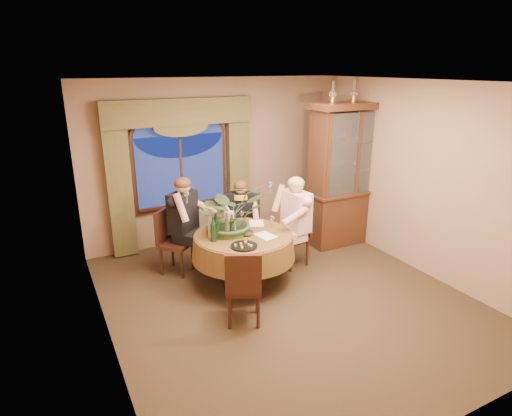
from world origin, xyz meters
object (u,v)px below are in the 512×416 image
chair_front_left (244,285)px  wine_bottle_4 (210,226)px  china_cabinet (348,175)px  person_back (184,224)px  oil_lamp_center (354,91)px  wine_bottle_2 (217,228)px  centerpiece_plant (230,190)px  olive_bowl (247,233)px  stoneware_vase (230,222)px  chair_back_right (247,225)px  dining_table (244,258)px  oil_lamp_right (374,91)px  chair_right (292,236)px  oil_lamp_left (333,92)px  person_scarf (241,219)px  person_pink (296,223)px  chair_back (176,242)px  wine_bottle_1 (213,230)px  wine_bottle_3 (232,226)px  wine_bottle_0 (216,223)px

chair_front_left → wine_bottle_4: bearing=116.8°
china_cabinet → person_back: bearing=175.7°
oil_lamp_center → wine_bottle_2: size_ratio=1.03×
oil_lamp_center → wine_bottle_2: bearing=-167.4°
centerpiece_plant → olive_bowl: centerpiece_plant is taller
stoneware_vase → chair_back_right: bearing=50.6°
china_cabinet → stoneware_vase: china_cabinet is taller
dining_table → oil_lamp_right: 3.54m
china_cabinet → chair_front_left: bearing=-151.6°
centerpiece_plant → chair_right: bearing=0.4°
chair_right → wine_bottle_4: 1.43m
wine_bottle_2 → wine_bottle_4: 0.13m
oil_lamp_left → person_scarf: (-1.50, 0.26, -1.94)m
person_pink → person_back: size_ratio=0.99×
oil_lamp_center → oil_lamp_right: bearing=0.0°
oil_lamp_left → person_pink: size_ratio=0.23×
oil_lamp_center → person_back: oil_lamp_center is taller
chair_right → person_pink: size_ratio=0.66×
oil_lamp_left → chair_back: 3.35m
person_back → wine_bottle_4: 0.74m
chair_back_right → person_pink: size_ratio=0.66×
olive_bowl → wine_bottle_1: bearing=178.0°
wine_bottle_1 → centerpiece_plant: bearing=32.4°
chair_right → person_scarf: 0.89m
oil_lamp_right → wine_bottle_3: 3.39m
chair_back_right → centerpiece_plant: size_ratio=0.91×
person_pink → wine_bottle_3: person_pink is taller
dining_table → chair_back_right: bearing=61.1°
person_scarf → wine_bottle_1: bearing=70.5°
centerpiece_plant → wine_bottle_4: centerpiece_plant is taller
wine_bottle_2 → person_scarf: bearing=48.3°
wine_bottle_2 → wine_bottle_4: size_ratio=1.00×
chair_back_right → wine_bottle_0: bearing=70.9°
oil_lamp_right → person_scarf: oil_lamp_right is taller
person_scarf → wine_bottle_0: (-0.70, -0.69, 0.27)m
wine_bottle_4 → dining_table: bearing=-13.5°
chair_back → person_pink: (1.67, -0.68, 0.24)m
chair_front_left → wine_bottle_4: (-0.02, 0.98, 0.44)m
dining_table → wine_bottle_4: (-0.44, 0.11, 0.54)m
oil_lamp_center → chair_back_right: oil_lamp_center is taller
oil_lamp_center → person_back: 3.43m
oil_lamp_right → person_scarf: bearing=173.6°
centerpiece_plant → olive_bowl: size_ratio=6.22×
china_cabinet → oil_lamp_right: bearing=0.0°
olive_bowl → wine_bottle_2: (-0.43, 0.06, 0.14)m
dining_table → chair_back_right: chair_back_right is taller
oil_lamp_left → chair_front_left: (-2.28, -1.46, -2.10)m
oil_lamp_right → chair_back_right: 3.06m
chair_back_right → centerpiece_plant: centerpiece_plant is taller
person_scarf → chair_right: bearing=153.0°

